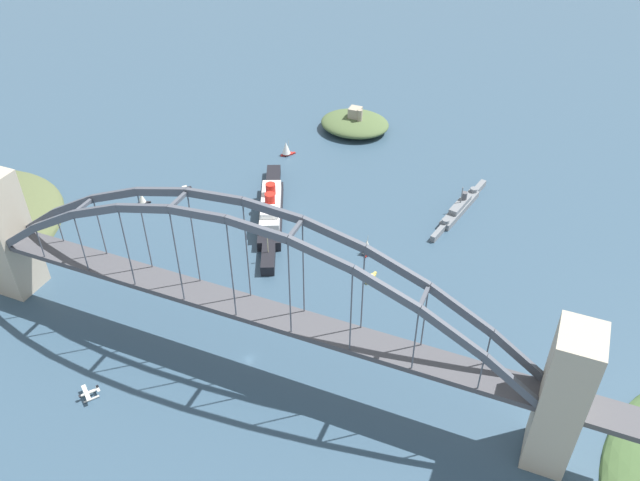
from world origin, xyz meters
The scene contains 11 objects.
ground_plane centered at (0.00, 0.00, 0.00)m, with size 1400.00×1400.00×0.00m, color #334C60.
harbor_arch_bridge centered at (0.00, 0.00, 33.09)m, with size 309.62×19.00×79.33m.
ocean_liner centered at (-37.14, 97.97, 5.40)m, with size 47.21×93.78×18.10m.
naval_cruiser centered at (58.81, 145.55, 2.75)m, with size 16.85×68.23×16.49m.
fort_island_mid_harbor centered at (-30.67, 215.73, 5.19)m, with size 47.29×41.32×17.48m.
seaplane_taxiing_near_bridge centered at (-49.89, -43.28, 1.96)m, with size 8.57×8.53×4.81m.
small_boat_0 centered at (-112.28, 82.59, 3.92)m, with size 6.82×6.04×8.27m.
small_boat_1 centered at (31.40, 70.08, 0.91)m, with size 3.23×9.93×2.52m.
small_boat_2 centered at (22.70, 88.42, 4.84)m, with size 5.72×9.43×10.43m.
small_boat_3 centered at (-59.49, 165.96, 4.93)m, with size 8.74×8.87×10.74m.
small_boat_4 centered at (-98.42, 104.67, 0.82)m, with size 7.11×8.12×2.29m.
Camera 1 is at (101.54, -163.81, 208.60)m, focal length 36.17 mm.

